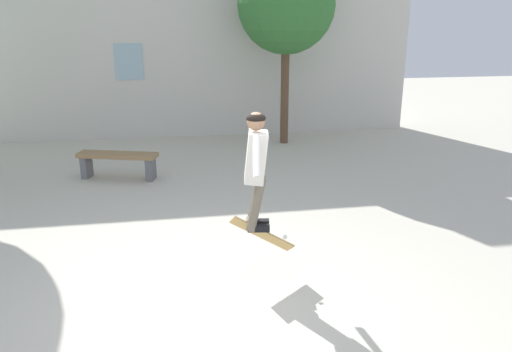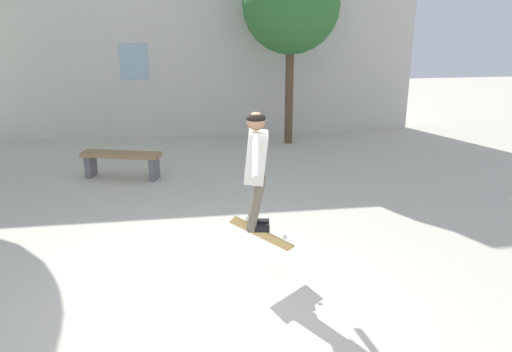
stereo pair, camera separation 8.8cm
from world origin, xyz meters
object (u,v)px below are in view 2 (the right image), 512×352
(park_bench, at_px, (122,160))
(skateboard_flipping, at_px, (262,234))
(tree_right, at_px, (291,5))
(skater, at_px, (256,161))

(park_bench, bearing_deg, skateboard_flipping, -47.01)
(tree_right, bearing_deg, skater, -105.69)
(skateboard_flipping, bearing_deg, tree_right, 83.02)
(park_bench, height_order, skater, skater)
(tree_right, distance_m, skater, 7.11)
(tree_right, height_order, skateboard_flipping, tree_right)
(park_bench, distance_m, skater, 4.84)
(park_bench, bearing_deg, skater, -47.76)
(park_bench, relative_size, skater, 1.13)
(tree_right, xyz_separation_m, skateboard_flipping, (-1.79, -6.61, -2.78))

